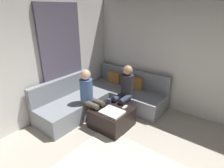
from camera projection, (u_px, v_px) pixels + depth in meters
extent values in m
cube|color=silver|center=(212.00, 61.00, 3.87)|extent=(6.00, 0.12, 2.70)
cube|color=silver|center=(1.00, 69.00, 3.39)|extent=(0.12, 6.00, 2.70)
cube|color=#595166|center=(63.00, 60.00, 4.32)|extent=(0.06, 1.10, 2.50)
cube|color=gray|center=(125.00, 96.00, 4.93)|extent=(2.10, 0.85, 0.42)
cube|color=gray|center=(133.00, 77.00, 5.02)|extent=(2.10, 0.14, 0.45)
cube|color=gray|center=(73.00, 108.00, 4.35)|extent=(0.85, 1.70, 0.42)
cube|color=gray|center=(61.00, 87.00, 4.38)|extent=(0.14, 1.70, 0.45)
cube|color=#B27233|center=(114.00, 79.00, 5.21)|extent=(0.36, 0.12, 0.36)
cube|color=#B27233|center=(136.00, 84.00, 4.82)|extent=(0.36, 0.12, 0.36)
cube|color=black|center=(112.00, 118.00, 3.97)|extent=(0.76, 0.76, 0.42)
cube|color=white|center=(112.00, 112.00, 3.73)|extent=(0.44, 0.36, 0.04)
cylinder|color=#334C72|center=(109.00, 101.00, 4.12)|extent=(0.08, 0.08, 0.10)
cube|color=white|center=(125.00, 107.00, 3.94)|extent=(0.05, 0.15, 0.02)
cylinder|color=#2D3347|center=(120.00, 113.00, 4.15)|extent=(0.12, 0.12, 0.42)
cylinder|color=#2D3347|center=(114.00, 110.00, 4.25)|extent=(0.12, 0.12, 0.42)
cylinder|color=#2D3347|center=(125.00, 99.00, 4.19)|extent=(0.12, 0.40, 0.12)
cylinder|color=#2D3347|center=(119.00, 97.00, 4.29)|extent=(0.12, 0.40, 0.12)
cylinder|color=#26262D|center=(127.00, 85.00, 4.29)|extent=(0.28, 0.28, 0.50)
sphere|color=tan|center=(128.00, 70.00, 4.15)|extent=(0.22, 0.22, 0.22)
cylinder|color=brown|center=(104.00, 115.00, 4.06)|extent=(0.12, 0.12, 0.42)
cylinder|color=brown|center=(98.00, 119.00, 3.92)|extent=(0.12, 0.12, 0.42)
cylinder|color=brown|center=(96.00, 102.00, 4.06)|extent=(0.40, 0.12, 0.12)
cylinder|color=brown|center=(91.00, 105.00, 3.93)|extent=(0.40, 0.12, 0.12)
cylinder|color=#3F598C|center=(86.00, 90.00, 4.02)|extent=(0.28, 0.28, 0.50)
sphere|color=#D8AD8C|center=(85.00, 75.00, 3.88)|extent=(0.22, 0.22, 0.22)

